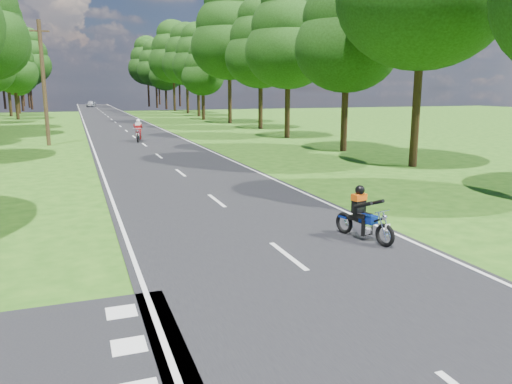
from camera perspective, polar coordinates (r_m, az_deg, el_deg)
name	(u,v)px	position (r m, az deg, el deg)	size (l,w,h in m)	color
ground	(330,289)	(9.68, 8.49, -10.96)	(160.00, 160.00, 0.00)	#224F12
main_road	(115,122)	(58.10, -15.77, 7.66)	(7.00, 140.00, 0.02)	black
road_markings	(116,123)	(56.22, -15.76, 7.55)	(7.40, 140.00, 0.01)	silver
treeline	(117,52)	(68.28, -15.61, 15.15)	(40.00, 115.35, 14.78)	black
telegraph_pole	(44,83)	(35.86, -23.09, 11.40)	(1.20, 0.26, 8.00)	#382616
rider_near_blue	(364,213)	(12.59, 12.28, -2.38)	(0.54, 1.63, 1.36)	navy
rider_far_red	(138,130)	(36.55, -13.30, 6.88)	(0.63, 1.89, 1.58)	maroon
distant_car	(91,104)	(109.54, -18.33, 9.56)	(1.49, 3.69, 1.26)	silver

